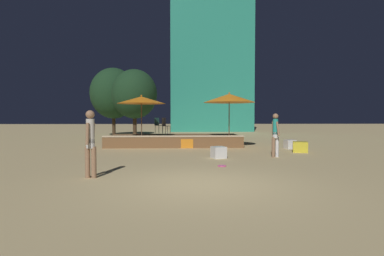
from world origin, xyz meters
TOP-DOWN VIEW (x-y plane):
  - ground_plane at (0.00, 0.00)m, footprint 120.00×120.00m
  - wooden_deck at (-0.88, 9.74)m, footprint 7.25×3.10m
  - patio_umbrella_0 at (-2.56, 8.60)m, footprint 2.50×2.50m
  - patio_umbrella_1 at (2.02, 8.54)m, footprint 2.69×2.69m
  - cube_seat_0 at (4.97, 7.74)m, footprint 0.53×0.53m
  - cube_seat_1 at (4.91, 6.31)m, footprint 0.80×0.80m
  - cube_seat_2 at (-0.20, 8.50)m, footprint 0.63×0.63m
  - cube_seat_3 at (0.95, 4.50)m, footprint 0.62×0.62m
  - person_0 at (-2.90, 0.87)m, footprint 0.30×0.49m
  - person_1 at (3.24, 4.69)m, footprint 0.29×0.50m
  - bistro_chair_0 at (-1.38, 9.48)m, footprint 0.47×0.46m
  - bistro_chair_1 at (-1.88, 10.69)m, footprint 0.48×0.48m
  - frisbee_disc at (0.81, 2.56)m, footprint 0.28×0.28m
  - background_tree_0 at (-6.21, 18.70)m, footprint 3.90×3.90m
  - background_tree_1 at (-3.94, 15.41)m, footprint 3.33×3.33m
  - distant_building at (2.91, 26.99)m, footprint 8.94×4.81m

SIDE VIEW (x-z plane):
  - ground_plane at x=0.00m, z-range 0.00..0.00m
  - frisbee_disc at x=0.81m, z-range 0.00..0.03m
  - cube_seat_3 at x=0.95m, z-range 0.00..0.45m
  - cube_seat_0 at x=4.97m, z-range 0.00..0.45m
  - cube_seat_2 at x=-0.20m, z-range 0.00..0.47m
  - cube_seat_1 at x=4.91m, z-range 0.00..0.47m
  - wooden_deck at x=-0.88m, z-range -0.04..0.61m
  - person_1 at x=3.24m, z-range 0.08..1.82m
  - person_0 at x=-2.90m, z-range 0.09..1.87m
  - bistro_chair_0 at x=-1.38m, z-range 0.75..1.65m
  - bistro_chair_1 at x=-1.88m, z-range 0.75..1.65m
  - patio_umbrella_0 at x=-2.56m, z-range 1.11..3.85m
  - patio_umbrella_1 at x=2.02m, z-range 1.14..4.03m
  - background_tree_1 at x=-3.94m, z-range 0.73..5.86m
  - background_tree_0 at x=-6.21m, z-range 0.72..6.48m
  - distant_building at x=2.91m, z-range 0.00..14.65m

